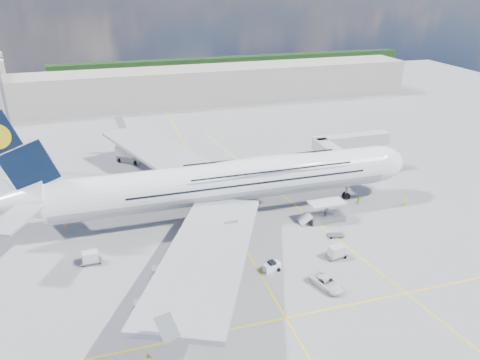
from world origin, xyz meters
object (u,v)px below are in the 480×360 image
object	(u,v)px
dolly_row_a	(90,257)
crew_nose	(405,202)
catering_truck_inner	(185,181)
cone_wing_left_outer	(149,171)
dolly_row_b	(142,307)
service_van	(327,283)
crew_wing	(172,263)
light_mast	(8,115)
crew_loader	(359,201)
cone_wing_right_outer	(147,355)
cone_tail	(64,226)
dolly_nose_far	(336,235)
cone_wing_right_inner	(235,281)
cone_wing_left_inner	(202,187)
dolly_back	(160,272)
dolly_nose_near	(337,252)
crew_van	(326,209)
dolly_row_c	(179,275)
crew_tug	(210,303)
jet_bridge	(344,147)
catering_truck_outer	(130,155)
baggage_tug	(272,267)
airliner	(227,181)
cargo_loader	(325,214)
cone_nose	(344,186)

from	to	relation	value
dolly_row_a	crew_nose	bearing A→B (deg)	0.27
catering_truck_inner	cone_wing_left_outer	world-z (taller)	catering_truck_inner
dolly_row_b	service_van	bearing A→B (deg)	2.31
crew_nose	crew_wing	distance (m)	47.39
light_mast	crew_loader	bearing A→B (deg)	-30.21
cone_wing_right_outer	cone_tail	xyz separation A→B (m)	(-10.67, 35.43, -0.01)
dolly_nose_far	cone_wing_right_inner	world-z (taller)	cone_wing_right_inner
catering_truck_inner	cone_wing_left_inner	xyz separation A→B (m)	(3.64, 0.54, -1.92)
catering_truck_inner	dolly_back	bearing A→B (deg)	-92.05
dolly_row_a	crew_nose	distance (m)	58.66
dolly_nose_near	catering_truck_inner	world-z (taller)	catering_truck_inner
dolly_back	cone_wing_left_outer	distance (m)	41.53
crew_wing	crew_van	world-z (taller)	crew_van
dolly_nose_near	crew_loader	world-z (taller)	dolly_nose_near
dolly_row_c	cone_wing_left_outer	distance (m)	41.97
service_van	crew_tug	distance (m)	17.11
cone_wing_right_inner	cone_wing_left_outer	bearing A→B (deg)	98.84
jet_bridge	crew_loader	world-z (taller)	jet_bridge
crew_tug	service_van	bearing A→B (deg)	20.53
dolly_row_b	cone_wing_right_outer	bearing A→B (deg)	-85.05
jet_bridge	crew_loader	bearing A→B (deg)	-105.33
catering_truck_outer	cone_wing_right_inner	distance (m)	54.56
cone_wing_right_inner	catering_truck_inner	bearing A→B (deg)	91.66
light_mast	baggage_tug	xyz separation A→B (m)	(41.95, -54.37, -12.48)
catering_truck_inner	cone_wing_right_outer	distance (m)	46.38
catering_truck_outer	cone_wing_left_inner	size ratio (longest dim) A/B	14.38
cone_wing_right_inner	service_van	bearing A→B (deg)	-21.72
light_mast	cone_tail	xyz separation A→B (m)	(11.21, -31.25, -12.92)
dolly_row_a	crew_van	distance (m)	42.75
service_van	crew_loader	world-z (taller)	crew_loader
jet_bridge	crew_loader	xyz separation A→B (m)	(-3.92, -14.29, -5.96)
airliner	crew_tug	world-z (taller)	airliner
dolly_row_a	dolly_row_c	size ratio (longest dim) A/B	1.19
dolly_row_a	crew_tug	xyz separation A→B (m)	(15.29, -15.70, -0.29)
cargo_loader	cone_nose	distance (m)	16.01
cone_nose	cone_wing_left_outer	bearing A→B (deg)	152.49
dolly_row_c	crew_loader	world-z (taller)	crew_loader
cone_wing_left_inner	cone_wing_right_inner	world-z (taller)	cone_wing_right_inner
jet_bridge	catering_truck_outer	size ratio (longest dim) A/B	2.56
crew_wing	cone_tail	size ratio (longest dim) A/B	2.89
airliner	dolly_row_b	xyz separation A→B (m)	(-18.13, -23.51, -5.90)
airliner	jet_bridge	size ratio (longest dim) A/B	4.21
catering_truck_outer	cone_wing_right_outer	size ratio (longest dim) A/B	12.08
crew_tug	cone_wing_left_outer	size ratio (longest dim) A/B	2.55
dolly_back	service_van	xyz separation A→B (m)	(22.62, -9.17, -0.25)
crew_tug	cargo_loader	bearing A→B (deg)	56.74
jet_bridge	crew_tug	distance (m)	53.30
crew_loader	cone_wing_right_inner	xyz separation A→B (m)	(-30.12, -17.23, -0.64)
dolly_nose_near	cone_nose	xyz separation A→B (m)	(14.31, 23.89, -0.83)
cargo_loader	service_van	distance (m)	20.36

